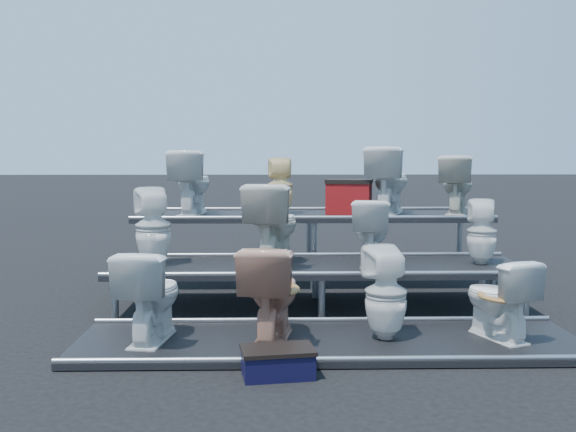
{
  "coord_description": "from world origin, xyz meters",
  "views": [
    {
      "loc": [
        -0.45,
        -6.52,
        1.62
      ],
      "look_at": [
        -0.31,
        0.1,
        0.95
      ],
      "focal_mm": 40.0,
      "sensor_mm": 36.0,
      "label": 1
    }
  ],
  "objects_px": {
    "toilet_11": "(456,185)",
    "toilet_3": "(498,298)",
    "toilet_5": "(273,224)",
    "step_stool": "(278,364)",
    "red_crate": "(349,199)",
    "toilet_4": "(153,227)",
    "toilet_8": "(191,183)",
    "toilet_2": "(386,293)",
    "toilet_9": "(280,186)",
    "toilet_1": "(271,292)",
    "toilet_6": "(371,232)",
    "toilet_0": "(151,295)",
    "toilet_7": "(482,232)",
    "toilet_10": "(388,180)"
  },
  "relations": [
    {
      "from": "toilet_3",
      "to": "toilet_7",
      "type": "height_order",
      "value": "toilet_7"
    },
    {
      "from": "toilet_1",
      "to": "toilet_8",
      "type": "xyz_separation_m",
      "value": [
        -0.98,
        2.6,
        0.79
      ]
    },
    {
      "from": "toilet_1",
      "to": "toilet_3",
      "type": "height_order",
      "value": "toilet_1"
    },
    {
      "from": "toilet_8",
      "to": "toilet_10",
      "type": "distance_m",
      "value": 2.41
    },
    {
      "from": "toilet_3",
      "to": "red_crate",
      "type": "distance_m",
      "value": 2.83
    },
    {
      "from": "toilet_1",
      "to": "red_crate",
      "type": "distance_m",
      "value": 2.81
    },
    {
      "from": "red_crate",
      "to": "toilet_7",
      "type": "bearing_deg",
      "value": -32.82
    },
    {
      "from": "step_stool",
      "to": "red_crate",
      "type": "bearing_deg",
      "value": 66.35
    },
    {
      "from": "toilet_0",
      "to": "step_stool",
      "type": "xyz_separation_m",
      "value": [
        1.05,
        -0.72,
        -0.35
      ]
    },
    {
      "from": "toilet_1",
      "to": "red_crate",
      "type": "xyz_separation_m",
      "value": [
        0.94,
        2.59,
        0.59
      ]
    },
    {
      "from": "toilet_4",
      "to": "toilet_8",
      "type": "relative_size",
      "value": 1.03
    },
    {
      "from": "toilet_11",
      "to": "toilet_4",
      "type": "bearing_deg",
      "value": 40.94
    },
    {
      "from": "toilet_0",
      "to": "toilet_4",
      "type": "bearing_deg",
      "value": -72.55
    },
    {
      "from": "toilet_0",
      "to": "red_crate",
      "type": "height_order",
      "value": "red_crate"
    },
    {
      "from": "toilet_7",
      "to": "toilet_11",
      "type": "distance_m",
      "value": 1.37
    },
    {
      "from": "toilet_9",
      "to": "toilet_11",
      "type": "bearing_deg",
      "value": 177.51
    },
    {
      "from": "toilet_4",
      "to": "toilet_8",
      "type": "xyz_separation_m",
      "value": [
        0.23,
        1.3,
        0.39
      ]
    },
    {
      "from": "toilet_2",
      "to": "red_crate",
      "type": "relative_size",
      "value": 1.49
    },
    {
      "from": "toilet_8",
      "to": "toilet_6",
      "type": "bearing_deg",
      "value": 153.33
    },
    {
      "from": "step_stool",
      "to": "toilet_6",
      "type": "bearing_deg",
      "value": 55.85
    },
    {
      "from": "toilet_11",
      "to": "step_stool",
      "type": "distance_m",
      "value": 4.15
    },
    {
      "from": "toilet_2",
      "to": "toilet_6",
      "type": "bearing_deg",
      "value": -104.13
    },
    {
      "from": "toilet_7",
      "to": "toilet_9",
      "type": "bearing_deg",
      "value": -19.68
    },
    {
      "from": "toilet_7",
      "to": "toilet_3",
      "type": "bearing_deg",
      "value": 90.69
    },
    {
      "from": "toilet_3",
      "to": "toilet_11",
      "type": "xyz_separation_m",
      "value": [
        0.37,
        2.6,
        0.82
      ]
    },
    {
      "from": "toilet_6",
      "to": "toilet_2",
      "type": "bearing_deg",
      "value": 96.89
    },
    {
      "from": "toilet_7",
      "to": "red_crate",
      "type": "bearing_deg",
      "value": -33.87
    },
    {
      "from": "toilet_2",
      "to": "toilet_3",
      "type": "relative_size",
      "value": 1.15
    },
    {
      "from": "toilet_4",
      "to": "toilet_6",
      "type": "distance_m",
      "value": 2.23
    },
    {
      "from": "toilet_0",
      "to": "toilet_4",
      "type": "xyz_separation_m",
      "value": [
        -0.22,
        1.3,
        0.42
      ]
    },
    {
      "from": "toilet_8",
      "to": "red_crate",
      "type": "height_order",
      "value": "toilet_8"
    },
    {
      "from": "toilet_4",
      "to": "toilet_8",
      "type": "bearing_deg",
      "value": -119.49
    },
    {
      "from": "toilet_1",
      "to": "toilet_2",
      "type": "bearing_deg",
      "value": -170.23
    },
    {
      "from": "toilet_0",
      "to": "toilet_8",
      "type": "distance_m",
      "value": 2.72
    },
    {
      "from": "toilet_0",
      "to": "toilet_2",
      "type": "relative_size",
      "value": 0.98
    },
    {
      "from": "toilet_7",
      "to": "toilet_10",
      "type": "distance_m",
      "value": 1.57
    },
    {
      "from": "toilet_0",
      "to": "toilet_1",
      "type": "bearing_deg",
      "value": -171.96
    },
    {
      "from": "step_stool",
      "to": "toilet_3",
      "type": "bearing_deg",
      "value": 12.77
    },
    {
      "from": "toilet_6",
      "to": "toilet_1",
      "type": "bearing_deg",
      "value": 61.65
    },
    {
      "from": "toilet_8",
      "to": "toilet_10",
      "type": "relative_size",
      "value": 0.95
    },
    {
      "from": "toilet_4",
      "to": "toilet_6",
      "type": "relative_size",
      "value": 1.17
    },
    {
      "from": "toilet_5",
      "to": "toilet_3",
      "type": "bearing_deg",
      "value": 158.85
    },
    {
      "from": "toilet_3",
      "to": "toilet_5",
      "type": "distance_m",
      "value": 2.34
    },
    {
      "from": "toilet_2",
      "to": "toilet_9",
      "type": "relative_size",
      "value": 1.13
    },
    {
      "from": "toilet_1",
      "to": "toilet_11",
      "type": "bearing_deg",
      "value": -121.29
    },
    {
      "from": "toilet_11",
      "to": "toilet_3",
      "type": "bearing_deg",
      "value": 102.43
    },
    {
      "from": "toilet_2",
      "to": "toilet_11",
      "type": "relative_size",
      "value": 1.09
    },
    {
      "from": "toilet_6",
      "to": "toilet_11",
      "type": "xyz_separation_m",
      "value": [
        1.24,
        1.3,
        0.42
      ]
    },
    {
      "from": "toilet_9",
      "to": "step_stool",
      "type": "height_order",
      "value": "toilet_9"
    },
    {
      "from": "toilet_10",
      "to": "red_crate",
      "type": "xyz_separation_m",
      "value": [
        -0.48,
        -0.01,
        -0.22
      ]
    }
  ]
}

